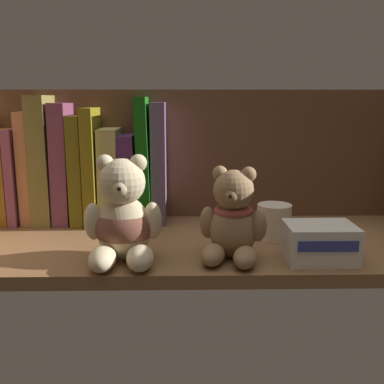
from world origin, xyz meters
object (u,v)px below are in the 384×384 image
at_px(teddy_bear_smaller, 233,220).
at_px(book_5, 81,169).
at_px(book_10, 159,162).
at_px(book_0, 9,175).
at_px(book_2, 31,167).
at_px(book_6, 95,165).
at_px(book_8, 130,178).
at_px(book_3, 46,159).
at_px(pillar_candle, 274,221).
at_px(small_product_box, 320,242).
at_px(book_9, 145,160).
at_px(book_4, 65,163).
at_px(book_7, 112,175).
at_px(teddy_bear_larger, 123,220).
at_px(book_1, 20,175).

bearing_deg(teddy_bear_smaller, book_5, 140.49).
distance_m(book_5, book_10, 0.15).
height_order(book_0, book_2, book_2).
distance_m(book_6, book_8, 0.07).
height_order(book_3, pillar_candle, book_3).
xyz_separation_m(book_10, small_product_box, (0.24, -0.23, -0.08)).
height_order(book_8, book_9, book_9).
bearing_deg(book_4, book_9, 0.00).
xyz_separation_m(book_0, book_7, (0.19, 0.00, 0.00)).
relative_size(book_0, book_7, 0.99).
bearing_deg(book_6, book_8, 0.00).
bearing_deg(small_product_box, book_2, 154.81).
xyz_separation_m(book_7, teddy_bear_smaller, (0.21, -0.22, -0.03)).
distance_m(book_6, book_9, 0.09).
distance_m(book_3, teddy_bear_larger, 0.29).
relative_size(book_5, book_8, 1.21).
relative_size(book_2, book_4, 0.93).
distance_m(book_2, pillar_candle, 0.46).
bearing_deg(book_1, pillar_candle, -14.94).
height_order(book_2, pillar_candle, book_2).
bearing_deg(book_0, book_4, 0.00).
height_order(book_5, teddy_bear_smaller, book_5).
xyz_separation_m(book_1, book_6, (0.14, 0.00, 0.02)).
bearing_deg(book_5, book_10, 0.00).
xyz_separation_m(book_2, book_7, (0.15, 0.00, -0.02)).
height_order(book_4, teddy_bear_larger, book_4).
relative_size(book_0, book_4, 0.79).
bearing_deg(book_8, small_product_box, -37.48).
relative_size(book_1, book_7, 1.00).
bearing_deg(teddy_bear_smaller, book_10, 118.22).
bearing_deg(book_0, book_6, 0.00).
xyz_separation_m(book_5, book_8, (0.09, 0.00, -0.02)).
bearing_deg(teddy_bear_larger, book_10, 79.68).
bearing_deg(book_10, book_5, 180.00).
height_order(book_2, book_8, book_2).
xyz_separation_m(book_5, book_10, (0.15, 0.00, 0.01)).
bearing_deg(book_1, book_8, 0.00).
xyz_separation_m(book_0, book_9, (0.26, 0.00, 0.03)).
bearing_deg(book_6, book_1, 180.00).
height_order(book_5, book_8, book_5).
height_order(book_7, small_product_box, book_7).
xyz_separation_m(book_2, teddy_bear_larger, (0.20, -0.22, -0.04)).
bearing_deg(book_8, pillar_candle, -26.00).
bearing_deg(teddy_bear_larger, book_3, 127.77).
relative_size(book_8, teddy_bear_smaller, 1.22).
height_order(book_9, teddy_bear_smaller, book_9).
distance_m(book_4, book_8, 0.13).
xyz_separation_m(book_4, teddy_bear_larger, (0.14, -0.22, -0.05)).
distance_m(book_8, book_10, 0.06).
distance_m(book_0, book_8, 0.23).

